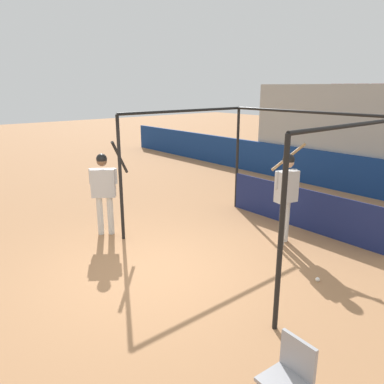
{
  "coord_description": "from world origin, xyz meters",
  "views": [
    {
      "loc": [
        5.01,
        -3.23,
        3.14
      ],
      "look_at": [
        -0.71,
        1.57,
        1.03
      ],
      "focal_mm": 35.0,
      "sensor_mm": 36.0,
      "label": 1
    }
  ],
  "objects_px": {
    "player_batter": "(286,189)",
    "baseball": "(318,279)",
    "player_waiting": "(104,186)",
    "folding_chair": "(290,372)"
  },
  "relations": [
    {
      "from": "folding_chair",
      "to": "baseball",
      "type": "distance_m",
      "value": 2.92
    },
    {
      "from": "baseball",
      "to": "folding_chair",
      "type": "bearing_deg",
      "value": -63.67
    },
    {
      "from": "player_batter",
      "to": "player_waiting",
      "type": "height_order",
      "value": "player_waiting"
    },
    {
      "from": "player_waiting",
      "to": "folding_chair",
      "type": "relative_size",
      "value": 2.48
    },
    {
      "from": "player_waiting",
      "to": "baseball",
      "type": "distance_m",
      "value": 4.63
    },
    {
      "from": "player_waiting",
      "to": "baseball",
      "type": "height_order",
      "value": "player_waiting"
    },
    {
      "from": "player_waiting",
      "to": "baseball",
      "type": "xyz_separation_m",
      "value": [
        4.17,
        1.7,
        -1.06
      ]
    },
    {
      "from": "player_batter",
      "to": "folding_chair",
      "type": "relative_size",
      "value": 2.4
    },
    {
      "from": "player_waiting",
      "to": "folding_chair",
      "type": "distance_m",
      "value": 5.55
    },
    {
      "from": "player_batter",
      "to": "baseball",
      "type": "relative_size",
      "value": 27.26
    }
  ]
}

